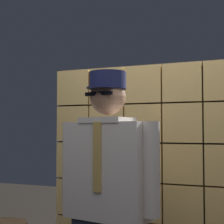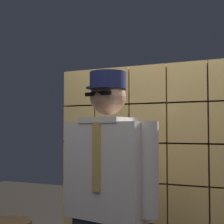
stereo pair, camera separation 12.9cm
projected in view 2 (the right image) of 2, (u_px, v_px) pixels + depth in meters
glass_block_wall at (169, 183)px, 2.81m from camera, size 2.01×0.10×2.01m
standing_person at (108, 207)px, 2.17m from camera, size 0.72×0.35×1.80m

